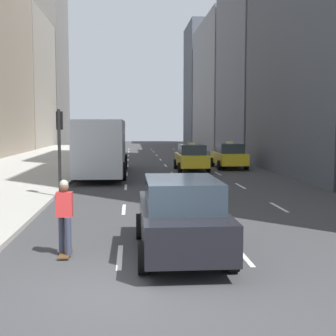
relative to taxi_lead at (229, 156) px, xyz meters
name	(u,v)px	position (x,y,z in m)	size (l,w,h in m)	color
ground_plane	(128,287)	(-6.80, -23.36, -0.88)	(160.00, 160.00, 0.00)	#3D3D3F
sidewalk_left	(36,164)	(-13.80, 3.64, -0.81)	(8.00, 66.00, 0.15)	#ADAAA3
lane_markings	(169,169)	(-4.20, -0.36, -0.87)	(5.72, 56.00, 0.01)	white
taxi_lead	(229,156)	(0.00, 0.00, 0.00)	(2.02, 4.40, 1.87)	yellow
taxi_second	(191,157)	(-2.80, -1.45, 0.00)	(2.02, 4.40, 1.87)	yellow
sedan_black_near	(181,215)	(-5.60, -21.21, 0.02)	(2.02, 4.74, 1.77)	black
city_bus	(103,145)	(-8.41, -3.37, 0.91)	(2.80, 11.61, 3.25)	#B7BCC1
skateboarder	(65,214)	(-8.24, -21.17, 0.08)	(0.36, 0.80, 1.75)	brown
traffic_light_pole	(60,139)	(-9.55, -12.94, 1.53)	(0.24, 0.42, 3.60)	black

